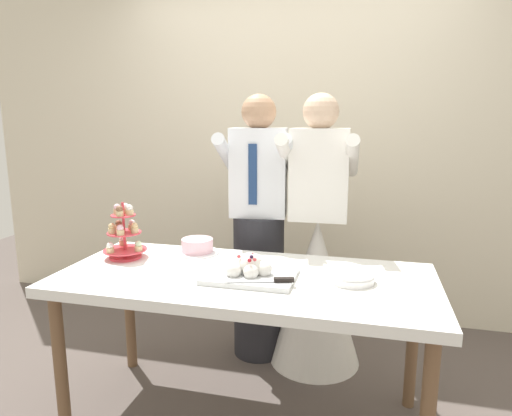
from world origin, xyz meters
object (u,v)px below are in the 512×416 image
Objects in this scene: dessert_table at (245,289)px; cupcake_stand at (124,235)px; round_cake at (197,247)px; plate_stack at (351,277)px; person_bride at (316,273)px; person_groom at (259,242)px; main_cake_tray at (250,270)px.

cupcake_stand reaches higher than dessert_table.
cupcake_stand is at bearing -153.17° from round_cake.
person_bride is at bearing 109.77° from plate_stack.
person_groom is at bearing 132.68° from plate_stack.
person_groom reaches higher than main_cake_tray.
plate_stack is 0.88m from person_groom.
plate_stack reaches higher than dessert_table.
dessert_table is 0.12m from main_cake_tray.
person_bride is at bearing 31.31° from round_cake.
person_bride reaches higher than cupcake_stand.
main_cake_tray is 0.77m from person_bride.
cupcake_stand is at bearing -136.34° from person_groom.
person_bride is (-0.23, 0.63, -0.21)m from plate_stack.
person_bride reaches higher than dessert_table.
round_cake is at bearing 141.40° from dessert_table.
person_groom reaches higher than round_cake.
plate_stack is 0.70m from person_bride.
person_groom reaches higher than dessert_table.
cupcake_stand reaches higher than main_cake_tray.
plate_stack is at bearing 3.35° from dessert_table.
person_bride is at bearing -2.70° from person_groom.
cupcake_stand is at bearing 171.45° from dessert_table.
main_cake_tray is 2.03× the size of plate_stack.
person_bride is (0.97, 0.56, -0.32)m from cupcake_stand.
plate_stack is (0.47, 0.06, -0.02)m from main_cake_tray.
dessert_table is 4.18× the size of main_cake_tray.
main_cake_tray is 0.47m from plate_stack.
cupcake_stand is 0.18× the size of person_groom.
cupcake_stand is 1.21m from plate_stack.
cupcake_stand is 1.27× the size of round_cake.
person_bride is at bearing 29.76° from cupcake_stand.
cupcake_stand is (-0.70, 0.10, 0.20)m from dessert_table.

